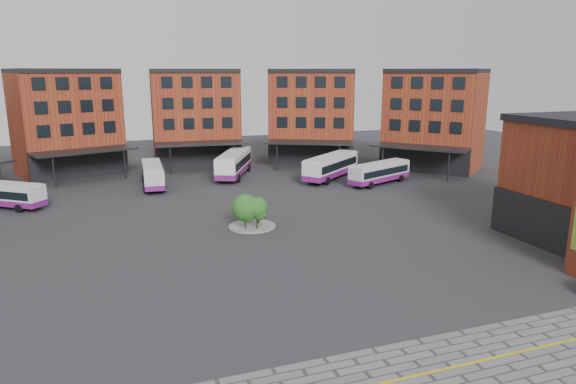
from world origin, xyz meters
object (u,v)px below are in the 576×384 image
object	(u,v)px
bus_c	(153,175)
bus_d	(234,163)
bus_b	(2,194)
bus_e	(331,166)
bus_f	(380,172)
tree_island	(251,210)

from	to	relation	value
bus_c	bus_d	world-z (taller)	bus_d
bus_b	bus_e	bearing A→B (deg)	-49.97
bus_d	bus_f	size ratio (longest dim) A/B	1.20
bus_e	bus_f	bearing A→B (deg)	3.55
bus_b	bus_d	distance (m)	28.47
tree_island	bus_b	xyz separation A→B (m)	(-22.91, 16.23, -0.34)
bus_b	bus_e	size ratio (longest dim) A/B	0.86
tree_island	bus_c	size ratio (longest dim) A/B	0.43
bus_b	bus_d	xyz separation A→B (m)	(27.32, 8.00, 0.34)
bus_c	bus_d	distance (m)	11.57
bus_d	bus_e	world-z (taller)	bus_d
bus_d	bus_b	bearing A→B (deg)	-138.00
bus_c	bus_f	size ratio (longest dim) A/B	1.03
bus_d	bus_f	xyz separation A→B (m)	(16.53, -11.07, -0.32)
bus_b	bus_c	world-z (taller)	bus_c
tree_island	bus_d	size ratio (longest dim) A/B	0.37
bus_e	bus_f	xyz separation A→B (m)	(4.61, -4.98, -0.25)
bus_c	bus_e	distance (m)	23.38
bus_d	tree_island	bearing A→B (deg)	-74.64
bus_c	bus_d	bearing A→B (deg)	16.79
bus_b	bus_e	xyz separation A→B (m)	(39.24, 1.91, 0.27)
tree_island	bus_e	bearing A→B (deg)	48.00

